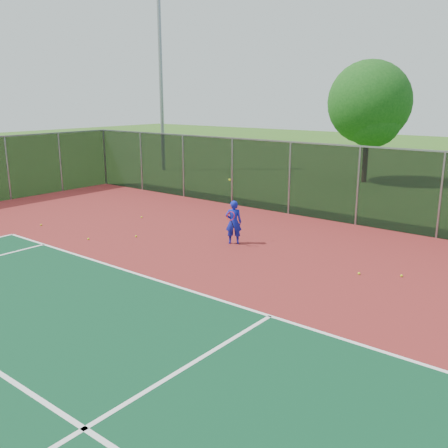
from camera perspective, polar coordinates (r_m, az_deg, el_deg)
name	(u,v)px	position (r m, az deg, el deg)	size (l,w,h in m)	color
ground	(106,341)	(10.66, -13.32, -12.84)	(120.00, 120.00, 0.00)	#2F5E1A
court_apron	(175,308)	(11.85, -5.65, -9.58)	(30.00, 20.00, 0.02)	maroon
court_lines	(91,425)	(8.31, -14.97, -21.28)	(22.10, 13.05, 0.00)	white
fence_back	(358,185)	(19.56, 15.06, 4.32)	(30.00, 0.06, 3.03)	black
tennis_player	(234,222)	(16.57, 1.10, 0.22)	(0.64, 0.72, 2.16)	#111CA6
practice_ball_0	(142,217)	(20.53, -9.39, 0.78)	(0.07, 0.07, 0.07)	#CCDC19
practice_ball_1	(88,239)	(17.79, -15.24, -1.65)	(0.07, 0.07, 0.07)	#CCDC19
practice_ball_2	(359,273)	(14.37, 15.18, -5.47)	(0.07, 0.07, 0.07)	#CCDC19
practice_ball_3	(402,276)	(14.54, 19.63, -5.58)	(0.07, 0.07, 0.07)	#CCDC19
practice_ball_4	(136,236)	(17.75, -10.02, -1.39)	(0.07, 0.07, 0.07)	#CCDC19
practice_ball_5	(41,225)	(20.28, -20.18, -0.09)	(0.07, 0.07, 0.07)	#CCDC19
floodlight_nw	(160,56)	(33.90, -7.30, 18.55)	(0.90, 0.40, 13.13)	gray
tree_back_left	(370,106)	(29.69, 16.36, 12.78)	(4.65, 4.65, 6.82)	#331F12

